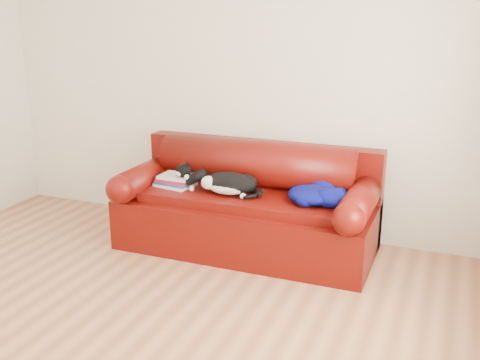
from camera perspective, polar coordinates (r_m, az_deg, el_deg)
The scene contains 7 objects.
ground at distance 3.79m, azimuth -13.60°, elevation -14.28°, with size 4.50×4.50×0.00m, color brown.
room_shell at distance 3.21m, azimuth -13.64°, elevation 11.72°, with size 4.52×4.02×2.61m.
sofa_base at distance 4.70m, azimuth 0.65°, elevation -4.26°, with size 2.10×0.90×0.50m.
sofa_back at distance 4.82m, azimuth 1.71°, elevation 0.08°, with size 2.10×1.01×0.88m.
book_stack at distance 4.79m, azimuth -6.51°, elevation -0.06°, with size 0.34×0.28×0.10m.
cat at distance 4.53m, azimuth -1.15°, elevation -0.40°, with size 0.64×0.33×0.23m.
blanket at distance 4.39m, azimuth 7.75°, elevation -1.43°, with size 0.49×0.40×0.15m.
Camera 1 is at (1.97, -2.60, 1.92)m, focal length 42.00 mm.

